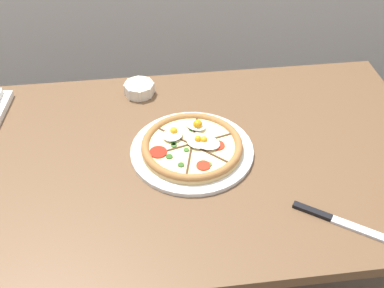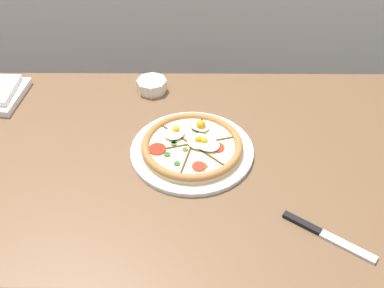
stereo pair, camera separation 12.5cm
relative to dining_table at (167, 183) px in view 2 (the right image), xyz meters
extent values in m
cube|color=brown|center=(0.00, 0.00, 0.09)|extent=(1.43, 0.79, 0.03)
cube|color=brown|center=(0.67, 0.35, -0.29)|extent=(0.06, 0.06, 0.73)
cylinder|color=white|center=(0.07, 0.01, 0.11)|extent=(0.32, 0.32, 0.01)
cylinder|color=tan|center=(0.07, 0.01, 0.12)|extent=(0.27, 0.27, 0.01)
cylinder|color=beige|center=(0.07, 0.01, 0.13)|extent=(0.23, 0.23, 0.00)
torus|color=#A36B38|center=(0.07, 0.01, 0.13)|extent=(0.27, 0.27, 0.02)
cube|color=#472D19|center=(0.12, 0.03, 0.13)|extent=(0.11, 0.04, 0.00)
cube|color=#472D19|center=(0.08, 0.07, 0.13)|extent=(0.03, 0.11, 0.00)
cube|color=#472D19|center=(0.03, 0.05, 0.13)|extent=(0.09, 0.08, 0.00)
cube|color=#472D19|center=(0.01, 0.00, 0.13)|extent=(0.11, 0.04, 0.00)
cube|color=#472D19|center=(0.05, -0.04, 0.13)|extent=(0.03, 0.11, 0.00)
cube|color=#472D19|center=(0.11, -0.03, 0.13)|extent=(0.09, 0.08, 0.00)
cylinder|color=red|center=(-0.02, -0.01, 0.13)|extent=(0.05, 0.05, 0.00)
cylinder|color=red|center=(0.13, 0.00, 0.13)|extent=(0.04, 0.04, 0.00)
cylinder|color=red|center=(0.09, -0.07, 0.13)|extent=(0.03, 0.03, 0.00)
ellipsoid|color=white|center=(0.02, 0.05, 0.14)|extent=(0.08, 0.08, 0.01)
sphere|color=#F4AD1E|center=(0.03, 0.06, 0.14)|extent=(0.02, 0.02, 0.02)
ellipsoid|color=white|center=(0.09, 0.02, 0.14)|extent=(0.07, 0.08, 0.01)
sphere|color=orange|center=(0.09, 0.02, 0.14)|extent=(0.02, 0.02, 0.02)
ellipsoid|color=white|center=(0.11, 0.01, 0.14)|extent=(0.09, 0.08, 0.01)
sphere|color=#F4AD1E|center=(0.10, 0.01, 0.14)|extent=(0.02, 0.02, 0.02)
ellipsoid|color=white|center=(0.09, 0.08, 0.14)|extent=(0.07, 0.07, 0.01)
sphere|color=orange|center=(0.09, 0.08, 0.15)|extent=(0.03, 0.03, 0.03)
cylinder|color=#2D5B1E|center=(0.07, 0.07, 0.13)|extent=(0.01, 0.01, 0.00)
cylinder|color=#386B23|center=(0.08, 0.03, 0.13)|extent=(0.02, 0.02, 0.00)
cylinder|color=#2D5B1E|center=(0.03, -0.06, 0.13)|extent=(0.02, 0.02, 0.00)
cylinder|color=#2D5B1E|center=(0.02, 0.02, 0.13)|extent=(0.02, 0.02, 0.00)
cylinder|color=#2D5B1E|center=(0.01, -0.03, 0.13)|extent=(0.02, 0.02, 0.00)
cylinder|color=#2D5B1E|center=(0.07, 0.03, 0.13)|extent=(0.01, 0.01, 0.00)
cylinder|color=#386B23|center=(0.02, 0.01, 0.13)|extent=(0.02, 0.02, 0.00)
cylinder|color=#477A2D|center=(0.10, -0.07, 0.13)|extent=(0.02, 0.02, 0.00)
cylinder|color=#386B23|center=(0.05, -0.01, 0.13)|extent=(0.01, 0.01, 0.00)
cylinder|color=silver|center=(-0.06, 0.30, 0.12)|extent=(0.09, 0.09, 0.04)
cylinder|color=beige|center=(-0.06, 0.30, 0.13)|extent=(0.07, 0.07, 0.02)
cylinder|color=silver|center=(-0.01, 0.30, 0.12)|extent=(0.01, 0.01, 0.03)
cylinder|color=silver|center=(-0.03, 0.33, 0.12)|extent=(0.01, 0.01, 0.03)
cylinder|color=silver|center=(-0.06, 0.34, 0.12)|extent=(0.01, 0.01, 0.03)
cylinder|color=silver|center=(-0.09, 0.33, 0.12)|extent=(0.01, 0.01, 0.03)
cylinder|color=silver|center=(-0.10, 0.30, 0.12)|extent=(0.01, 0.01, 0.03)
cylinder|color=silver|center=(-0.09, 0.27, 0.12)|extent=(0.01, 0.01, 0.03)
cylinder|color=silver|center=(-0.06, 0.26, 0.12)|extent=(0.01, 0.01, 0.03)
cylinder|color=silver|center=(-0.03, 0.27, 0.12)|extent=(0.01, 0.01, 0.03)
cube|color=silver|center=(0.41, -0.29, 0.11)|extent=(0.11, 0.09, 0.01)
cube|color=black|center=(0.32, -0.23, 0.11)|extent=(0.08, 0.07, 0.01)
camera|label=1|loc=(-0.05, -0.93, 0.95)|focal=45.00mm
camera|label=2|loc=(0.07, -0.93, 0.95)|focal=45.00mm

